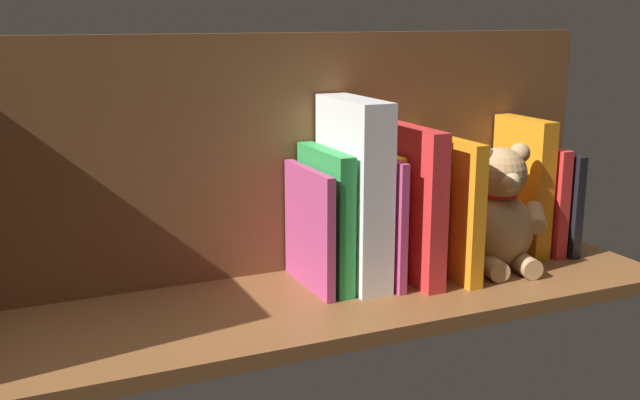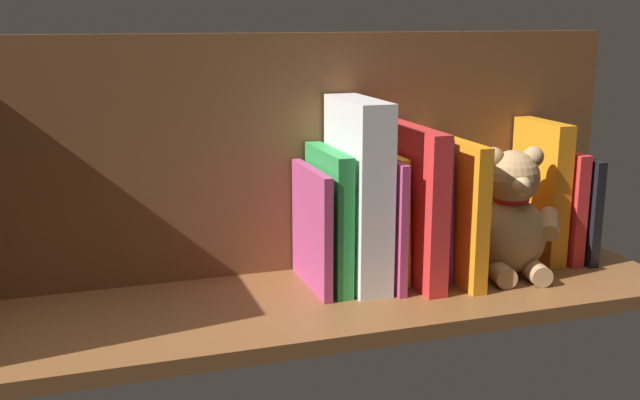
# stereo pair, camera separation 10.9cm
# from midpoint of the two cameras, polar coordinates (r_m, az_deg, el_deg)

# --- Properties ---
(ground_plane) EXTENTS (1.10, 0.31, 0.02)m
(ground_plane) POSITION_cam_midpoint_polar(r_m,az_deg,el_deg) (1.14, -2.77, -7.62)
(ground_plane) COLOR brown
(shelf_back_panel) EXTENTS (1.10, 0.02, 0.37)m
(shelf_back_panel) POSITION_cam_midpoint_polar(r_m,az_deg,el_deg) (1.20, -5.17, 3.34)
(shelf_back_panel) COLOR brown
(shelf_back_panel) RESTS_ON ground_plane
(book_0) EXTENTS (0.02, 0.15, 0.17)m
(book_0) POSITION_cam_midpoint_polar(r_m,az_deg,el_deg) (1.37, 14.65, -0.03)
(book_0) COLOR black
(book_0) RESTS_ON ground_plane
(book_1) EXTENTS (0.02, 0.14, 0.18)m
(book_1) POSITION_cam_midpoint_polar(r_m,az_deg,el_deg) (1.36, 13.72, 0.11)
(book_1) COLOR red
(book_1) RESTS_ON ground_plane
(book_2) EXTENTS (0.03, 0.13, 0.23)m
(book_2) POSITION_cam_midpoint_polar(r_m,az_deg,el_deg) (1.34, 12.57, 1.01)
(book_2) COLOR orange
(book_2) RESTS_ON ground_plane
(teddy_bear) EXTENTS (0.16, 0.15, 0.20)m
(teddy_bear) POSITION_cam_midpoint_polar(r_m,az_deg,el_deg) (1.25, 10.75, -1.07)
(teddy_bear) COLOR tan
(teddy_bear) RESTS_ON ground_plane
(book_3) EXTENTS (0.02, 0.20, 0.22)m
(book_3) POSITION_cam_midpoint_polar(r_m,az_deg,el_deg) (1.21, 6.58, -0.39)
(book_3) COLOR orange
(book_3) RESTS_ON ground_plane
(book_4) EXTENTS (0.03, 0.14, 0.22)m
(book_4) POSITION_cam_midpoint_polar(r_m,az_deg,el_deg) (1.22, 4.69, -0.13)
(book_4) COLOR purple
(book_4) RESTS_ON ground_plane
(book_5) EXTENTS (0.03, 0.19, 0.24)m
(book_5) POSITION_cam_midpoint_polar(r_m,az_deg,el_deg) (1.18, 3.84, -0.18)
(book_5) COLOR red
(book_5) RESTS_ON ground_plane
(book_6) EXTENTS (0.02, 0.13, 0.20)m
(book_6) POSITION_cam_midpoint_polar(r_m,az_deg,el_deg) (1.20, 2.01, -1.01)
(book_6) COLOR yellow
(book_6) RESTS_ON ground_plane
(book_7) EXTENTS (0.01, 0.17, 0.20)m
(book_7) POSITION_cam_midpoint_polar(r_m,az_deg,el_deg) (1.17, 1.57, -1.34)
(book_7) COLOR #B23F72
(book_7) RESTS_ON ground_plane
(dictionary_thick_white) EXTENTS (0.05, 0.16, 0.28)m
(dictionary_thick_white) POSITION_cam_midpoint_polar(r_m,az_deg,el_deg) (1.15, -0.19, 0.57)
(dictionary_thick_white) COLOR white
(dictionary_thick_white) RESTS_ON ground_plane
(book_8) EXTENTS (0.02, 0.16, 0.21)m
(book_8) POSITION_cam_midpoint_polar(r_m,az_deg,el_deg) (1.15, -2.33, -1.37)
(book_8) COLOR green
(book_8) RESTS_ON ground_plane
(book_9) EXTENTS (0.01, 0.16, 0.18)m
(book_9) POSITION_cam_midpoint_polar(r_m,az_deg,el_deg) (1.14, -3.47, -2.15)
(book_9) COLOR #B23F72
(book_9) RESTS_ON ground_plane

